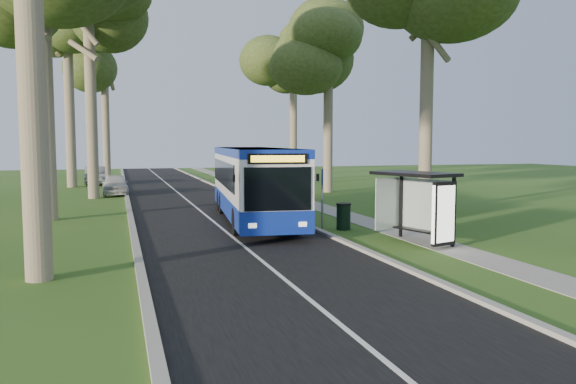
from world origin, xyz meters
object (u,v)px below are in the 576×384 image
bus (253,183)px  car_white (115,184)px  bus_shelter (424,194)px  bus_stop_sign (322,192)px  litter_bin (343,216)px  car_silver (95,176)px

bus → car_white: size_ratio=3.04×
bus → bus_shelter: 8.57m
bus_stop_sign → car_white: (-8.08, 18.33, -0.84)m
bus_stop_sign → car_white: size_ratio=0.60×
bus_shelter → litter_bin: bus_shelter is taller
bus_shelter → litter_bin: (-1.27, 4.02, -1.21)m
car_silver → car_white: bearing=-82.1°
bus → bus_stop_sign: 3.78m
litter_bin → car_silver: size_ratio=0.23×
bus → car_silver: bus is taller
bus_stop_sign → litter_bin: bus_stop_sign is taller
car_white → car_silver: bearing=97.7°
bus → bus_stop_sign: bus is taller
bus_shelter → litter_bin: 4.39m
bus_stop_sign → litter_bin: 1.32m
bus → litter_bin: bearing=-44.5°
litter_bin → car_silver: bearing=109.9°
car_white → bus: bearing=-69.8°
bus_stop_sign → car_silver: (-9.70, 28.64, -0.78)m
car_silver → bus: bearing=-74.5°
bus → car_white: bus is taller
bus_stop_sign → bus_shelter: bus_shelter is taller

